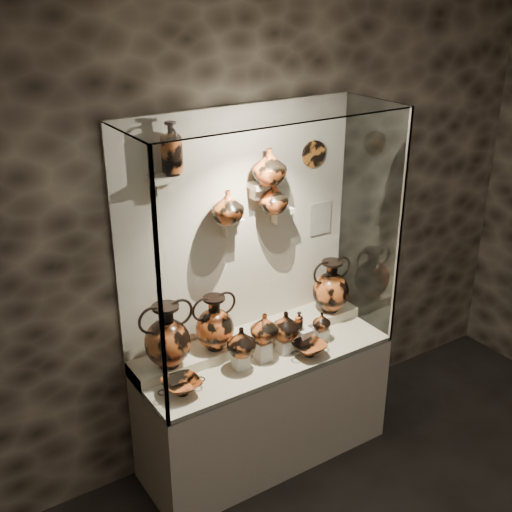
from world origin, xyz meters
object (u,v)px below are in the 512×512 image
Objects in this scene: jug_e at (321,321)px; lekythos_small at (299,320)px; kylix_right at (309,348)px; lekythos_tall at (171,146)px; ovoid_vase_a at (228,207)px; ovoid_vase_b at (269,166)px; kylix_left at (182,386)px; jug_a at (241,342)px; jug_c at (285,325)px; jug_b at (264,327)px; amphora_right at (331,286)px; amphora_left at (167,335)px; amphora_mid at (214,323)px; ovoid_vase_c at (273,197)px.

lekythos_small reaches higher than jug_e.
kylix_right is 1.58m from lekythos_tall.
ovoid_vase_a is 0.36m from ovoid_vase_b.
kylix_left is (-0.90, -0.06, -0.14)m from lekythos_small.
jug_a is 0.36m from jug_c.
jug_b reaches higher than kylix_right.
jug_c is (0.36, 0.03, -0.01)m from jug_a.
jug_b is (-0.68, -0.18, -0.04)m from amphora_right.
amphora_left is 1.14m from lekythos_tall.
jug_b is at bearing 168.49° from kylix_right.
amphora_right is at bearing -24.25° from lekythos_tall.
lekythos_tall is at bearing 168.80° from ovoid_vase_a.
amphora_mid is 0.32m from jug_b.
amphora_right reaches higher than lekythos_small.
lekythos_small is at bearing 14.95° from jug_c.
ovoid_vase_a is (0.48, 0.07, 0.71)m from amphora_left.
amphora_right reaches higher than jug_c.
kylix_right is (0.86, -0.30, -0.22)m from amphora_left.
ovoid_vase_c is (0.48, 0.05, 0.73)m from amphora_mid.
lekythos_tall reaches higher than ovoid_vase_c.
ovoid_vase_b reaches higher than amphora_left.
amphora_right is 2.63× the size of lekythos_small.
amphora_mid is 2.51× the size of lekythos_small.
amphora_right is at bearing 10.39° from jug_b.
amphora_left is 1.25× the size of lekythos_tall.
lekythos_small is at bearing -16.08° from amphora_mid.
lekythos_small is (0.11, 0.00, 0.01)m from jug_c.
lekythos_small is (-0.41, -0.17, -0.07)m from amphora_right.
jug_a is at bearing -150.08° from amphora_right.
ovoid_vase_b is at bearing 128.89° from lekythos_small.
lekythos_tall is (0.14, 0.10, 1.13)m from amphora_left.
lekythos_tall is (-0.62, 0.26, 1.22)m from jug_c.
amphora_mid reaches higher than jug_e.
lekythos_small is 0.65× the size of ovoid_vase_b.
lekythos_small is at bearing 162.75° from jug_e.
amphora_right is 1.94× the size of ovoid_vase_c.
jug_b is 0.86× the size of ovoid_vase_b.
ovoid_vase_b is at bearing 16.48° from amphora_left.
kylix_right is at bearing -48.72° from lekythos_tall.
amphora_left is 0.62m from jug_b.
jug_e is at bearing -7.82° from jug_a.
amphora_mid is 1.85× the size of ovoid_vase_c.
kylix_right is (0.89, -0.07, -0.00)m from kylix_left.
amphora_mid is at bearing -170.27° from ovoid_vase_b.
jug_e is at bearing -123.04° from amphora_right.
ovoid_vase_a is (-0.39, 0.23, 0.80)m from lekythos_small.
kylix_left is 1.42m from ovoid_vase_b.
jug_c reaches higher than lekythos_small.
amphora_mid is 1.79× the size of ovoid_vase_a.
jug_c is (-0.51, -0.17, -0.08)m from amphora_right.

